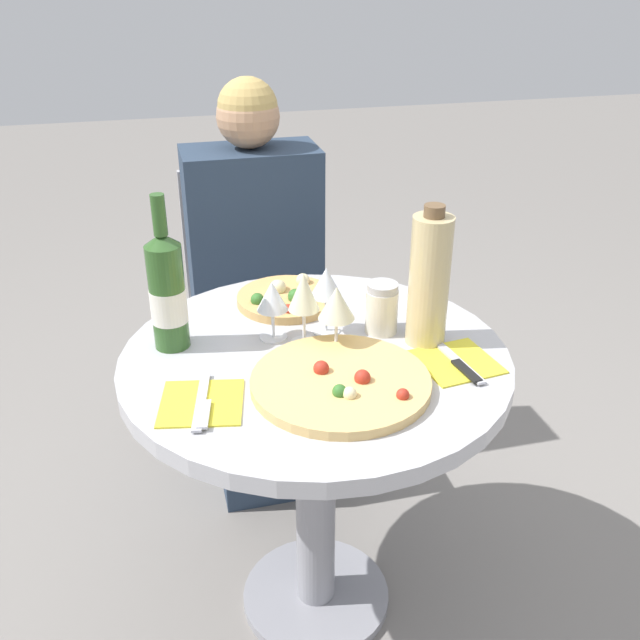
% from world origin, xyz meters
% --- Properties ---
extents(ground_plane, '(12.00, 12.00, 0.00)m').
position_xyz_m(ground_plane, '(0.00, 0.00, 0.00)').
color(ground_plane, gray).
rests_on(ground_plane, ground).
extents(dining_table, '(0.81, 0.81, 0.72)m').
position_xyz_m(dining_table, '(0.00, 0.00, 0.57)').
color(dining_table, gray).
rests_on(dining_table, ground_plane).
extents(chair_behind_diner, '(0.38, 0.38, 0.88)m').
position_xyz_m(chair_behind_diner, '(-0.01, 0.75, 0.43)').
color(chair_behind_diner, '#ADADB2').
rests_on(chair_behind_diner, ground_plane).
extents(seated_diner, '(0.37, 0.42, 1.16)m').
position_xyz_m(seated_diner, '(-0.01, 0.61, 0.51)').
color(seated_diner, '#28384C').
rests_on(seated_diner, ground_plane).
extents(pizza_large, '(0.34, 0.34, 0.04)m').
position_xyz_m(pizza_large, '(0.02, -0.14, 0.73)').
color(pizza_large, '#DBB26B').
rests_on(pizza_large, dining_table).
extents(pizza_small_far, '(0.23, 0.23, 0.05)m').
position_xyz_m(pizza_small_far, '(-0.01, 0.25, 0.73)').
color(pizza_small_far, tan).
rests_on(pizza_small_far, dining_table).
extents(wine_bottle, '(0.07, 0.07, 0.33)m').
position_xyz_m(wine_bottle, '(-0.28, 0.11, 0.84)').
color(wine_bottle, '#2D5623').
rests_on(wine_bottle, dining_table).
extents(tall_carafe, '(0.08, 0.08, 0.30)m').
position_xyz_m(tall_carafe, '(0.24, -0.01, 0.86)').
color(tall_carafe, tan).
rests_on(tall_carafe, dining_table).
extents(sugar_shaker, '(0.07, 0.07, 0.11)m').
position_xyz_m(sugar_shaker, '(0.16, 0.06, 0.77)').
color(sugar_shaker, silver).
rests_on(sugar_shaker, dining_table).
extents(wine_glass_center, '(0.07, 0.07, 0.16)m').
position_xyz_m(wine_glass_center, '(-0.01, 0.05, 0.83)').
color(wine_glass_center, silver).
rests_on(wine_glass_center, dining_table).
extents(wine_glass_front_right, '(0.08, 0.08, 0.14)m').
position_xyz_m(wine_glass_front_right, '(0.05, 0.01, 0.82)').
color(wine_glass_front_right, silver).
rests_on(wine_glass_front_right, dining_table).
extents(wine_glass_back_right, '(0.07, 0.07, 0.15)m').
position_xyz_m(wine_glass_back_right, '(0.05, 0.09, 0.83)').
color(wine_glass_back_right, silver).
rests_on(wine_glass_back_right, dining_table).
extents(wine_glass_back_left, '(0.07, 0.07, 0.13)m').
position_xyz_m(wine_glass_back_left, '(-0.07, 0.09, 0.81)').
color(wine_glass_back_left, silver).
rests_on(wine_glass_back_left, dining_table).
extents(place_setting_left, '(0.18, 0.19, 0.01)m').
position_xyz_m(place_setting_left, '(-0.25, -0.13, 0.72)').
color(place_setting_left, yellow).
rests_on(place_setting_left, dining_table).
extents(place_setting_right, '(0.17, 0.19, 0.01)m').
position_xyz_m(place_setting_right, '(0.27, -0.11, 0.72)').
color(place_setting_right, yellow).
rests_on(place_setting_right, dining_table).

